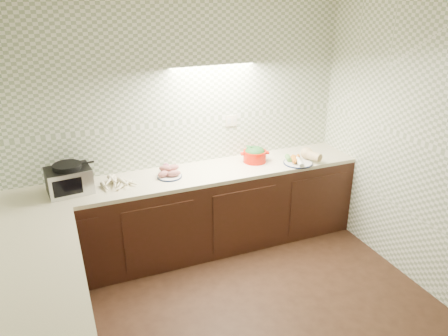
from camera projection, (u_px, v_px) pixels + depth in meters
name	position (u px, v px, depth m)	size (l,w,h in m)	color
room	(262.00, 156.00, 2.90)	(3.60, 3.60, 2.60)	black
counter	(149.00, 270.00, 3.70)	(3.60, 3.60, 0.90)	black
toaster_oven	(69.00, 179.00, 4.02)	(0.42, 0.34, 0.28)	black
parsnip_pile	(119.00, 183.00, 4.17)	(0.32, 0.32, 0.07)	#F2EAC1
sweet_potato_plate	(169.00, 173.00, 4.37)	(0.26, 0.25, 0.12)	#0F183A
onion_bowl	(167.00, 169.00, 4.47)	(0.14, 0.14, 0.10)	black
dutch_oven	(255.00, 154.00, 4.73)	(0.32, 0.30, 0.17)	red
veg_plate	(302.00, 157.00, 4.74)	(0.39, 0.38, 0.14)	#0F183A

